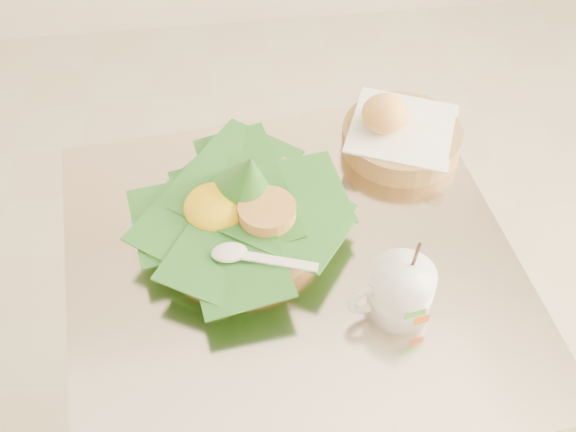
{
  "coord_description": "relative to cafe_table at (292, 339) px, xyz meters",
  "views": [
    {
      "loc": [
        0.01,
        -0.72,
        1.65
      ],
      "look_at": [
        0.1,
        0.01,
        0.82
      ],
      "focal_mm": 45.0,
      "sensor_mm": 36.0,
      "label": 1
    }
  ],
  "objects": [
    {
      "name": "cafe_table",
      "position": [
        0.0,
        0.0,
        0.0
      ],
      "size": [
        0.77,
        0.77,
        0.75
      ],
      "rotation": [
        0.0,
        0.0,
        0.1
      ],
      "color": "gray",
      "rests_on": "floor"
    },
    {
      "name": "coffee_mug",
      "position": [
        0.14,
        -0.1,
        0.26
      ],
      "size": [
        0.13,
        0.1,
        0.16
      ],
      "rotation": [
        0.0,
        0.0,
        0.19
      ],
      "color": "white",
      "rests_on": "cafe_table"
    },
    {
      "name": "bread_basket",
      "position": [
        0.22,
        0.24,
        0.25
      ],
      "size": [
        0.24,
        0.24,
        0.11
      ],
      "rotation": [
        0.0,
        0.0,
        0.39
      ],
      "color": "#AD874A",
      "rests_on": "cafe_table"
    },
    {
      "name": "rice_basket",
      "position": [
        -0.07,
        0.09,
        0.27
      ],
      "size": [
        0.34,
        0.34,
        0.17
      ],
      "rotation": [
        0.0,
        0.0,
        -0.02
      ],
      "color": "#AD874A",
      "rests_on": "cafe_table"
    }
  ]
}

